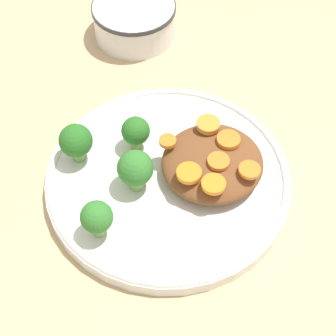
% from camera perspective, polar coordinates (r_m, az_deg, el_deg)
% --- Properties ---
extents(ground_plane, '(4.00, 4.00, 0.00)m').
position_cam_1_polar(ground_plane, '(0.65, 0.00, -1.69)').
color(ground_plane, tan).
extents(plate, '(0.28, 0.28, 0.02)m').
position_cam_1_polar(plate, '(0.64, 0.00, -1.11)').
color(plate, silver).
rests_on(plate, ground_plane).
extents(dip_bowl, '(0.12, 0.12, 0.05)m').
position_cam_1_polar(dip_bowl, '(0.82, -3.45, 14.91)').
color(dip_bowl, silver).
rests_on(dip_bowl, ground_plane).
extents(stew_mound, '(0.12, 0.11, 0.03)m').
position_cam_1_polar(stew_mound, '(0.63, 4.52, 0.53)').
color(stew_mound, brown).
rests_on(stew_mound, plate).
extents(broccoli_floret_0, '(0.03, 0.03, 0.05)m').
position_cam_1_polar(broccoli_floret_0, '(0.58, -7.25, -5.05)').
color(broccoli_floret_0, '#7FA85B').
rests_on(broccoli_floret_0, plate).
extents(broccoli_floret_1, '(0.04, 0.04, 0.05)m').
position_cam_1_polar(broccoli_floret_1, '(0.61, -3.34, -0.12)').
color(broccoli_floret_1, '#7FA85B').
rests_on(broccoli_floret_1, plate).
extents(broccoli_floret_2, '(0.04, 0.04, 0.05)m').
position_cam_1_polar(broccoli_floret_2, '(0.64, -9.34, 2.68)').
color(broccoli_floret_2, '#759E51').
rests_on(broccoli_floret_2, plate).
extents(broccoli_floret_3, '(0.03, 0.03, 0.04)m').
position_cam_1_polar(broccoli_floret_3, '(0.64, -3.30, 3.70)').
color(broccoli_floret_3, '#759E51').
rests_on(broccoli_floret_3, plate).
extents(carrot_slice_0, '(0.03, 0.03, 0.01)m').
position_cam_1_polar(carrot_slice_0, '(0.59, 4.65, -1.64)').
color(carrot_slice_0, orange).
rests_on(carrot_slice_0, stew_mound).
extents(carrot_slice_1, '(0.03, 0.03, 0.01)m').
position_cam_1_polar(carrot_slice_1, '(0.63, 6.16, 2.87)').
color(carrot_slice_1, orange).
rests_on(carrot_slice_1, stew_mound).
extents(carrot_slice_2, '(0.02, 0.02, 0.00)m').
position_cam_1_polar(carrot_slice_2, '(0.60, 8.27, -0.20)').
color(carrot_slice_2, orange).
rests_on(carrot_slice_2, stew_mound).
extents(carrot_slice_3, '(0.02, 0.02, 0.00)m').
position_cam_1_polar(carrot_slice_3, '(0.62, -0.04, 2.76)').
color(carrot_slice_3, orange).
rests_on(carrot_slice_3, stew_mound).
extents(carrot_slice_4, '(0.03, 0.03, 0.01)m').
position_cam_1_polar(carrot_slice_4, '(0.59, 2.15, -0.52)').
color(carrot_slice_4, orange).
rests_on(carrot_slice_4, stew_mound).
extents(carrot_slice_5, '(0.02, 0.02, 0.00)m').
position_cam_1_polar(carrot_slice_5, '(0.61, 5.15, 0.70)').
color(carrot_slice_5, orange).
rests_on(carrot_slice_5, stew_mound).
extents(carrot_slice_6, '(0.03, 0.03, 0.01)m').
position_cam_1_polar(carrot_slice_6, '(0.64, 4.11, 4.43)').
color(carrot_slice_6, orange).
rests_on(carrot_slice_6, stew_mound).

